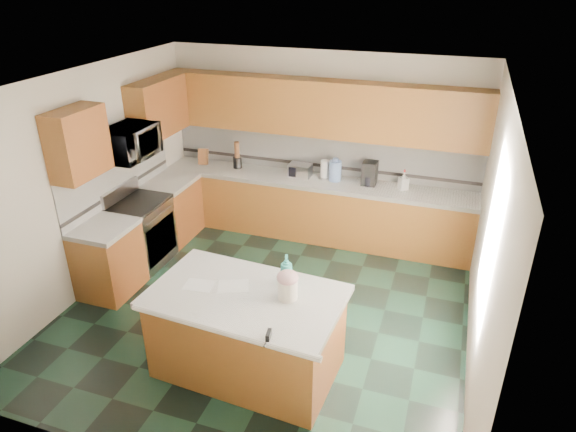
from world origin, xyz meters
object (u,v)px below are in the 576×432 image
at_px(island_base, 247,335).
at_px(coffee_maker, 370,173).
at_px(island_top, 246,296).
at_px(soap_bottle_island, 286,271).
at_px(treat_jar, 288,289).
at_px(knife_block, 203,157).
at_px(toaster_oven, 300,170).

bearing_deg(island_base, coffee_maker, 82.61).
height_order(island_top, soap_bottle_island, soap_bottle_island).
distance_m(island_base, island_top, 0.46).
xyz_separation_m(treat_jar, knife_block, (-2.40, 2.97, 0.03)).
bearing_deg(knife_block, soap_bottle_island, -63.36).
bearing_deg(knife_block, island_base, -69.92).
distance_m(island_top, coffee_maker, 3.13).
height_order(soap_bottle_island, toaster_oven, soap_bottle_island).
bearing_deg(treat_jar, toaster_oven, 89.32).
xyz_separation_m(island_base, island_top, (0.00, 0.00, 0.46)).
relative_size(island_top, coffee_maker, 5.45).
distance_m(island_base, treat_jar, 0.71).
bearing_deg(treat_jar, island_base, 173.49).
bearing_deg(knife_block, island_top, -69.92).
distance_m(island_base, soap_bottle_island, 0.78).
height_order(island_base, toaster_oven, toaster_oven).
relative_size(soap_bottle_island, toaster_oven, 1.04).
bearing_deg(treat_jar, coffee_maker, 70.03).
relative_size(island_base, knife_block, 6.99).
height_order(island_base, coffee_maker, coffee_maker).
bearing_deg(soap_bottle_island, knife_block, 114.12).
bearing_deg(island_base, island_top, 0.00).
bearing_deg(island_top, soap_bottle_island, 42.92).
xyz_separation_m(soap_bottle_island, toaster_oven, (-0.74, 2.77, -0.07)).
xyz_separation_m(island_top, coffee_maker, (0.60, 3.07, 0.20)).
height_order(island_top, coffee_maker, coffee_maker).
relative_size(island_top, knife_block, 7.39).
xyz_separation_m(treat_jar, coffee_maker, (0.20, 3.00, 0.07)).
relative_size(soap_bottle_island, coffee_maker, 1.00).
bearing_deg(island_top, island_base, 0.00).
xyz_separation_m(island_base, soap_bottle_island, (0.32, 0.26, 0.66)).
bearing_deg(coffee_maker, knife_block, -178.49).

